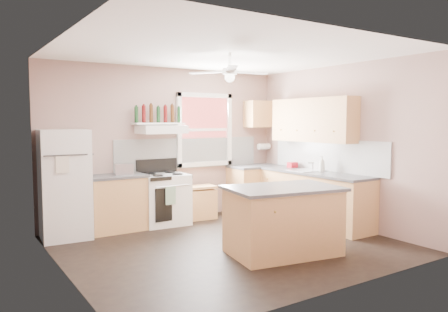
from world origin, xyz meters
TOP-DOWN VIEW (x-y plane):
  - floor at (0.00, 0.00)m, footprint 4.50×4.50m
  - ceiling at (0.00, 0.00)m, footprint 4.50×4.50m
  - wall_back at (0.00, 2.02)m, footprint 4.50×0.05m
  - wall_right at (2.27, 0.00)m, footprint 0.05×4.00m
  - wall_left at (-2.27, 0.00)m, footprint 0.05×4.00m
  - backsplash_back at (0.45, 1.99)m, footprint 2.90×0.03m
  - backsplash_right at (2.23, 0.30)m, footprint 0.03×2.60m
  - window_view at (0.75, 1.98)m, footprint 1.00×0.02m
  - window_frame at (0.75, 1.96)m, footprint 1.16×0.07m
  - refrigerator at (-1.87, 1.66)m, footprint 0.74×0.72m
  - base_cabinet_left at (-1.06, 1.70)m, footprint 0.90×0.60m
  - counter_left at (-1.06, 1.70)m, footprint 0.92×0.62m
  - toaster at (-0.94, 1.64)m, footprint 0.31×0.23m
  - stove at (-0.23, 1.66)m, footprint 0.81×0.69m
  - range_hood at (-0.23, 1.75)m, footprint 0.78×0.50m
  - bottle_shelf at (-0.23, 1.87)m, footprint 0.90×0.26m
  - cart at (0.49, 1.69)m, footprint 0.57×0.41m
  - base_cabinet_corner at (1.75, 1.70)m, footprint 1.00×0.60m
  - base_cabinet_right at (1.95, 0.30)m, footprint 0.60×2.20m
  - counter_corner at (1.75, 1.70)m, footprint 1.02×0.62m
  - counter_right at (1.94, 0.30)m, footprint 0.62×2.22m
  - sink at (1.94, 0.50)m, footprint 0.55×0.45m
  - faucet at (2.10, 0.50)m, footprint 0.03×0.03m
  - upper_cabinet_right at (2.08, 0.50)m, footprint 0.33×1.80m
  - upper_cabinet_corner at (1.95, 1.83)m, footprint 0.60×0.33m
  - paper_towel at (2.07, 1.86)m, footprint 0.26×0.12m
  - island at (0.37, -0.72)m, footprint 1.51×1.09m
  - island_top at (0.37, -0.72)m, footprint 1.60×1.19m
  - ceiling_fan_hub at (0.00, 0.00)m, footprint 0.20×0.20m
  - soap_bottle at (2.02, 0.20)m, footprint 0.15×0.15m
  - red_caddy at (2.07, 0.99)m, footprint 0.19×0.14m
  - wine_bottles at (-0.23, 1.87)m, footprint 0.86×0.06m

SIDE VIEW (x-z plane):
  - floor at x=0.00m, z-range 0.00..0.00m
  - cart at x=0.49m, z-range 0.00..0.53m
  - base_cabinet_left at x=-1.06m, z-range 0.00..0.86m
  - stove at x=-0.23m, z-range 0.00..0.86m
  - base_cabinet_corner at x=1.75m, z-range 0.00..0.86m
  - base_cabinet_right at x=1.95m, z-range 0.00..0.86m
  - island at x=0.37m, z-range 0.00..0.86m
  - refrigerator at x=-1.87m, z-range 0.00..1.64m
  - counter_left at x=-1.06m, z-range 0.86..0.90m
  - counter_corner at x=1.75m, z-range 0.86..0.90m
  - counter_right at x=1.94m, z-range 0.86..0.90m
  - island_top at x=0.37m, z-range 0.86..0.90m
  - sink at x=1.94m, z-range 0.88..0.91m
  - red_caddy at x=2.07m, z-range 0.90..1.00m
  - faucet at x=2.10m, z-range 0.90..1.04m
  - toaster at x=-0.94m, z-range 0.90..1.08m
  - soap_bottle at x=2.02m, z-range 0.90..1.17m
  - backsplash_back at x=0.45m, z-range 0.90..1.45m
  - backsplash_right at x=2.23m, z-range 0.90..1.45m
  - paper_towel at x=2.07m, z-range 1.19..1.31m
  - wall_back at x=0.00m, z-range 0.00..2.70m
  - wall_right at x=2.27m, z-range 0.00..2.70m
  - wall_left at x=-2.27m, z-range 0.00..2.70m
  - window_view at x=0.75m, z-range 1.00..2.20m
  - window_frame at x=0.75m, z-range 0.92..2.28m
  - range_hood at x=-0.23m, z-range 1.55..1.69m
  - bottle_shelf at x=-0.23m, z-range 1.71..1.73m
  - upper_cabinet_right at x=2.08m, z-range 1.40..2.16m
  - wine_bottles at x=-0.23m, z-range 1.72..2.03m
  - upper_cabinet_corner at x=1.95m, z-range 1.64..2.16m
  - ceiling_fan_hub at x=0.00m, z-range 2.41..2.49m
  - ceiling at x=0.00m, z-range 2.70..2.70m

